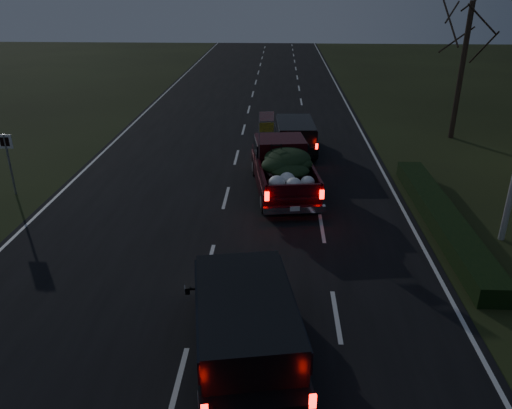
# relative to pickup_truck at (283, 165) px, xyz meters

# --- Properties ---
(ground) EXTENTS (120.00, 120.00, 0.00)m
(ground) POSITION_rel_pickup_truck_xyz_m (-2.24, -5.89, -1.10)
(ground) COLOR black
(ground) RESTS_ON ground
(road_asphalt) EXTENTS (14.00, 120.00, 0.02)m
(road_asphalt) POSITION_rel_pickup_truck_xyz_m (-2.24, -5.89, -1.09)
(road_asphalt) COLOR black
(road_asphalt) RESTS_ON ground
(hedge_row) EXTENTS (1.00, 10.00, 0.60)m
(hedge_row) POSITION_rel_pickup_truck_xyz_m (5.56, -2.89, -0.80)
(hedge_row) COLOR black
(hedge_row) RESTS_ON ground
(route_sign) EXTENTS (0.55, 0.08, 2.50)m
(route_sign) POSITION_rel_pickup_truck_xyz_m (-10.74, -0.89, 0.56)
(route_sign) COLOR gray
(route_sign) RESTS_ON ground
(bare_tree_far) EXTENTS (3.60, 3.60, 7.00)m
(bare_tree_far) POSITION_rel_pickup_truck_xyz_m (9.26, 8.11, 4.13)
(bare_tree_far) COLOR black
(bare_tree_far) RESTS_ON ground
(pickup_truck) EXTENTS (2.85, 5.82, 2.93)m
(pickup_truck) POSITION_rel_pickup_truck_xyz_m (0.00, 0.00, 0.00)
(pickup_truck) COLOR #34070D
(pickup_truck) RESTS_ON ground
(lead_suv) EXTENTS (2.09, 4.52, 1.27)m
(lead_suv) POSITION_rel_pickup_truck_xyz_m (0.61, 5.19, -0.14)
(lead_suv) COLOR black
(lead_suv) RESTS_ON ground
(rear_suv) EXTENTS (2.95, 5.35, 1.46)m
(rear_suv) POSITION_rel_pickup_truck_xyz_m (-0.85, -10.10, 0.00)
(rear_suv) COLOR black
(rear_suv) RESTS_ON ground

